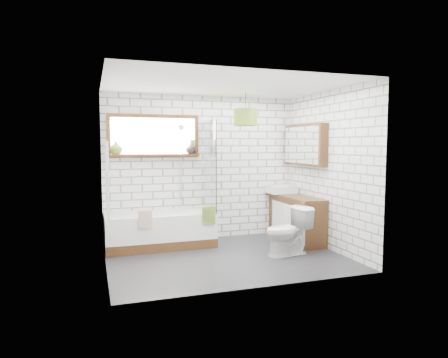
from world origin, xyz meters
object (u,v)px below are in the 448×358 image
object	(u,v)px
basin	(281,189)
toilet	(287,231)
pendant	(245,117)
bathtub	(160,230)
vanity	(296,218)

from	to	relation	value
basin	toilet	xyz separation A→B (m)	(-0.51, -1.23, -0.49)
toilet	pendant	xyz separation A→B (m)	(-0.37, 0.80, 1.74)
basin	toilet	bearing A→B (deg)	-112.55
toilet	basin	bearing A→B (deg)	147.78
bathtub	basin	distance (m)	2.32
bathtub	vanity	xyz separation A→B (m)	(2.31, -0.31, 0.11)
bathtub	basin	bearing A→B (deg)	3.78
basin	pendant	xyz separation A→B (m)	(-0.88, -0.43, 1.25)
toilet	pendant	bearing A→B (deg)	-164.85
vanity	toilet	world-z (taller)	vanity
pendant	vanity	bearing A→B (deg)	-1.39
bathtub	vanity	bearing A→B (deg)	-7.60
toilet	pendant	distance (m)	1.95
basin	bathtub	bearing A→B (deg)	-176.22
vanity	basin	distance (m)	0.65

